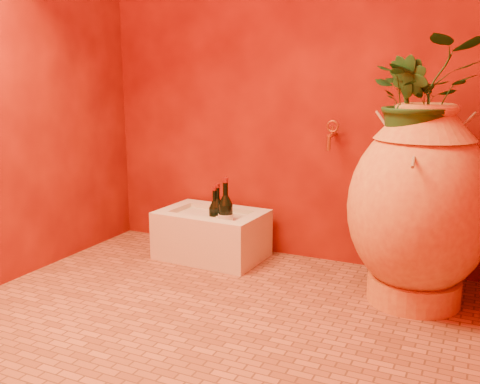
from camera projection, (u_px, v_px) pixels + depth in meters
The scene contains 10 objects.
floor at pixel (222, 321), 2.40m from camera, with size 2.50×2.50×0.00m, color #9B5332.
wall_back at pixel (301, 45), 3.02m from camera, with size 2.50×0.02×2.50m, color #590A05.
amphora at pixel (419, 206), 2.52m from camera, with size 0.73×0.73×0.96m.
stone_basin at pixel (212, 235), 3.22m from camera, with size 0.63×0.45×0.29m.
wine_bottle_a at pixel (215, 218), 3.13m from camera, with size 0.07×0.07×0.29m.
wine_bottle_b at pixel (226, 217), 3.08m from camera, with size 0.09×0.09×0.35m.
wine_bottle_c at pixel (218, 217), 3.14m from camera, with size 0.08×0.08×0.31m.
wall_tap at pixel (332, 134), 2.96m from camera, with size 0.07×0.15×0.16m.
plant_main at pixel (422, 98), 2.42m from camera, with size 0.48×0.42×0.54m, color #174019.
plant_side at pixel (411, 104), 2.37m from camera, with size 0.23×0.19×0.42m, color #174019.
Camera 1 is at (1.02, -1.98, 1.08)m, focal length 40.00 mm.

